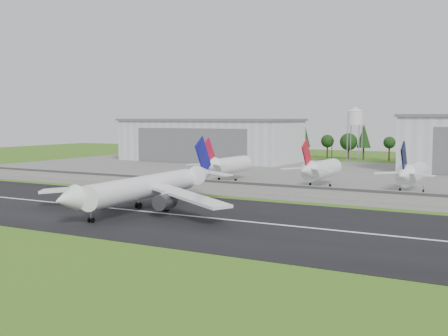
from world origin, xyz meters
The scene contains 13 objects.
ground centered at (0.00, 0.00, 0.00)m, with size 600.00×600.00×0.00m, color #356016.
runway centered at (0.00, 10.00, 0.05)m, with size 320.00×60.00×0.10m, color black.
runway_centerline centered at (0.00, 10.00, 0.11)m, with size 220.00×1.00×0.02m, color white.
apron centered at (0.00, 120.00, 0.05)m, with size 320.00×150.00×0.10m, color slate.
blast_fence centered at (0.00, 54.99, 1.81)m, with size 240.00×0.61×3.50m.
hangar_west centered at (-80.00, 164.92, 11.63)m, with size 97.00×44.00×23.20m.
water_tower centered at (-5.00, 185.00, 24.55)m, with size 8.40×8.40×29.40m.
utility_poles centered at (0.00, 200.00, 0.00)m, with size 230.00×3.00×12.00m, color black, non-canonical shape.
treeline centered at (0.00, 215.00, 0.00)m, with size 320.00×16.00×22.00m, color black, non-canonical shape.
main_airliner centered at (-8.87, 9.56, 4.89)m, with size 57.16×59.25×18.17m.
parked_jet_red_a centered at (-22.05, 76.58, 6.33)m, with size 7.36×31.29×16.85m.
parked_jet_red_b centered at (13.67, 76.59, 6.35)m, with size 7.36×31.29×16.87m.
parked_jet_navy centered at (43.51, 76.59, 6.35)m, with size 7.36×31.29×16.87m.
Camera 1 is at (76.16, -102.36, 23.47)m, focal length 45.00 mm.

